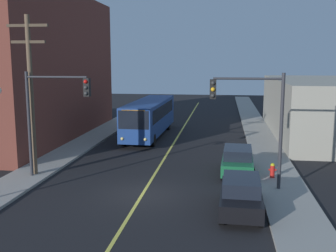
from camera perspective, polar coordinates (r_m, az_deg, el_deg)
ground_plane at (r=20.91m, az=-3.62°, el=-9.60°), size 120.00×120.00×0.00m
sidewalk_left at (r=32.16m, az=-12.77°, el=-2.92°), size 2.50×90.00×0.15m
sidewalk_right at (r=30.29m, az=13.90°, el=-3.72°), size 2.50×90.00×0.15m
lane_stripe_center at (r=35.25m, az=1.26°, el=-1.73°), size 0.16×60.00×0.01m
building_left_brick at (r=37.52m, az=-20.07°, el=7.94°), size 10.00×21.27×12.46m
city_bus at (r=35.96m, az=-2.61°, el=1.41°), size 2.80×12.20×3.20m
parked_car_black at (r=18.53m, az=10.32°, el=-9.51°), size 1.93×4.45×1.62m
parked_car_green at (r=24.52m, az=9.83°, el=-4.81°), size 1.97×4.47×1.62m
utility_pole_near at (r=24.32m, az=-18.88°, el=5.12°), size 2.40×0.28×9.13m
traffic_signal_left_corner at (r=23.39m, az=-15.89°, el=2.91°), size 3.75×0.48×6.00m
traffic_signal_right_corner at (r=20.98m, az=11.72°, el=2.37°), size 3.75×0.48×6.00m
fire_hydrant at (r=23.79m, az=14.59°, el=-6.06°), size 0.44×0.26×0.84m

